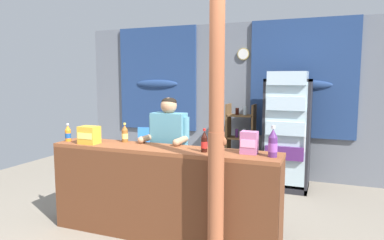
% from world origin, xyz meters
% --- Properties ---
extents(ground_plane, '(8.12, 8.12, 0.00)m').
position_xyz_m(ground_plane, '(0.00, 1.25, 0.00)').
color(ground_plane, gray).
extents(back_wall_curtained, '(5.70, 0.22, 2.69)m').
position_xyz_m(back_wall_curtained, '(-0.01, 3.17, 1.39)').
color(back_wall_curtained, slate).
rests_on(back_wall_curtained, ground).
extents(stall_counter, '(2.52, 0.45, 0.99)m').
position_xyz_m(stall_counter, '(0.03, 0.26, 0.59)').
color(stall_counter, brown).
rests_on(stall_counter, ground).
extents(timber_post, '(0.17, 0.15, 2.50)m').
position_xyz_m(timber_post, '(0.75, -0.00, 1.20)').
color(timber_post, '#995133').
rests_on(timber_post, ground).
extents(drink_fridge, '(0.68, 0.67, 1.83)m').
position_xyz_m(drink_fridge, '(1.08, 2.55, 1.00)').
color(drink_fridge, '#232328').
rests_on(drink_fridge, ground).
extents(bottle_shelf_rack, '(0.48, 0.28, 1.29)m').
position_xyz_m(bottle_shelf_rack, '(0.29, 2.84, 0.67)').
color(bottle_shelf_rack, brown).
rests_on(bottle_shelf_rack, ground).
extents(plastic_lawn_chair, '(0.54, 0.54, 0.86)m').
position_xyz_m(plastic_lawn_chair, '(-1.23, 2.34, 0.49)').
color(plastic_lawn_chair, '#3884D6').
rests_on(plastic_lawn_chair, ground).
extents(shopkeeper, '(0.51, 0.42, 1.50)m').
position_xyz_m(shopkeeper, '(-0.08, 0.75, 0.95)').
color(shopkeeper, '#28282D').
rests_on(shopkeeper, ground).
extents(soda_bottle_grape_soda, '(0.09, 0.09, 0.30)m').
position_xyz_m(soda_bottle_grape_soda, '(1.19, 0.33, 1.12)').
color(soda_bottle_grape_soda, '#56286B').
rests_on(soda_bottle_grape_soda, stall_counter).
extents(soda_bottle_cola, '(0.07, 0.07, 0.24)m').
position_xyz_m(soda_bottle_cola, '(0.52, 0.31, 1.09)').
color(soda_bottle_cola, black).
rests_on(soda_bottle_cola, stall_counter).
extents(soda_bottle_iced_tea, '(0.07, 0.07, 0.22)m').
position_xyz_m(soda_bottle_iced_tea, '(-0.52, 0.50, 1.08)').
color(soda_bottle_iced_tea, brown).
rests_on(soda_bottle_iced_tea, stall_counter).
extents(soda_bottle_orange_soda, '(0.07, 0.07, 0.21)m').
position_xyz_m(soda_bottle_orange_soda, '(-1.17, 0.30, 1.08)').
color(soda_bottle_orange_soda, orange).
rests_on(soda_bottle_orange_soda, stall_counter).
extents(snack_box_choco_powder, '(0.21, 0.16, 0.20)m').
position_xyz_m(snack_box_choco_powder, '(-0.83, 0.25, 1.09)').
color(snack_box_choco_powder, gold).
rests_on(snack_box_choco_powder, stall_counter).
extents(snack_box_wafer, '(0.16, 0.12, 0.22)m').
position_xyz_m(snack_box_wafer, '(0.96, 0.39, 1.10)').
color(snack_box_wafer, '#B76699').
rests_on(snack_box_wafer, stall_counter).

